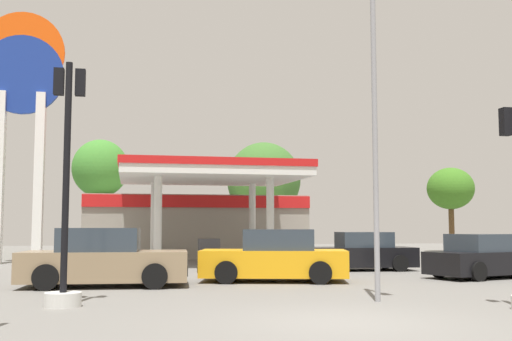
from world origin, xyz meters
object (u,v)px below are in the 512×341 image
tree_3 (451,189)px  corner_streetlamp (377,91)px  tree_1 (100,169)px  traffic_signal_0 (65,217)px  car_1 (104,260)px  car_3 (274,258)px  tree_2 (264,180)px  car_5 (361,253)px  car_2 (484,258)px  station_pole_sign (22,104)px

tree_3 → corner_streetlamp: 27.97m
tree_1 → corner_streetlamp: size_ratio=0.85×
traffic_signal_0 → tree_1: bearing=91.0°
car_1 → tree_3: size_ratio=0.85×
car_3 → tree_2: bearing=78.6°
tree_1 → tree_2: bearing=5.6°
car_1 → tree_1: 19.90m
tree_1 → car_5: bearing=-55.5°
traffic_signal_0 → tree_1: (-0.43, 23.60, 3.15)m
car_2 → corner_streetlamp: size_ratio=0.54×
tree_3 → tree_1: bearing=178.5°
tree_1 → corner_streetlamp: bearing=-73.7°
car_5 → tree_2: bearing=91.0°
tree_2 → tree_3: tree_2 is taller
car_2 → corner_streetlamp: 8.83m
car_3 → corner_streetlamp: corner_streetlamp is taller
car_2 → traffic_signal_0: size_ratio=0.82×
traffic_signal_0 → tree_3: tree_3 is taller
station_pole_sign → tree_1: 8.85m
corner_streetlamp → tree_2: bearing=83.5°
traffic_signal_0 → car_2: bearing=20.6°
car_5 → tree_1: 18.60m
car_5 → car_2: bearing=-57.1°
tree_2 → traffic_signal_0: bearing=-111.2°
tree_1 → corner_streetlamp: 25.28m
car_2 → traffic_signal_0: (-12.43, -4.67, 1.21)m
car_2 → car_3: (-6.86, 0.12, 0.07)m
station_pole_sign → tree_3: station_pole_sign is taller
car_1 → corner_streetlamp: bearing=-39.0°
car_3 → tree_3: size_ratio=0.86×
tree_1 → tree_3: 21.96m
car_5 → tree_3: tree_3 is taller
station_pole_sign → car_3: 15.51m
car_3 → traffic_signal_0: bearing=-139.3°
station_pole_sign → corner_streetlamp: station_pole_sign is taller
tree_1 → tree_2: tree_2 is taller
car_2 → car_5: size_ratio=1.03×
car_2 → corner_streetlamp: (-5.78, -5.34, 4.00)m
car_3 → tree_1: (-6.00, 18.81, 4.28)m
tree_2 → tree_1: bearing=-174.4°
car_2 → tree_1: bearing=124.2°
car_3 → tree_2: size_ratio=0.67×
tree_2 → car_1: bearing=-113.6°
car_1 → car_2: 11.79m
corner_streetlamp → car_3: bearing=101.2°
station_pole_sign → tree_2: size_ratio=1.64×
station_pole_sign → tree_2: 16.09m
car_3 → tree_1: bearing=107.7°
car_2 → traffic_signal_0: 13.33m
tree_1 → car_2: bearing=-55.8°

